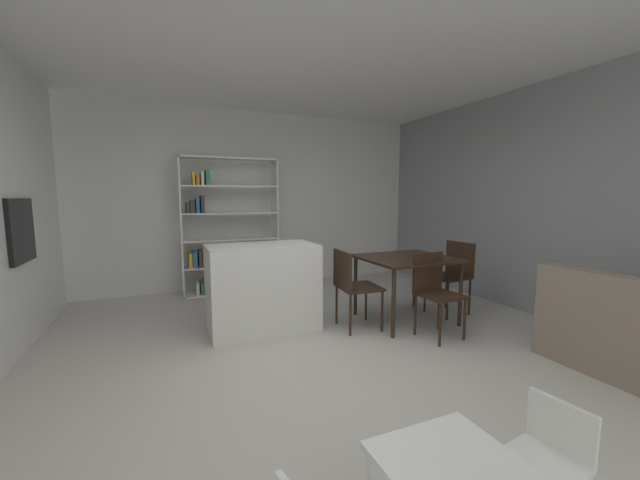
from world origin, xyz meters
name	(u,v)px	position (x,y,z in m)	size (l,w,h in m)	color
ground_plane	(311,362)	(0.00, 0.00, 0.00)	(8.52, 8.52, 0.00)	beige
ceiling_slab	(310,21)	(0.00, 0.00, 2.85)	(6.19, 6.20, 0.06)	white
back_partition	(241,200)	(0.00, 3.07, 1.41)	(6.19, 0.06, 2.82)	silver
right_partition_gray	(554,201)	(3.06, 0.00, 1.41)	(0.06, 6.20, 2.82)	gray
built_in_oven	(21,230)	(-2.39, 1.36, 1.15)	(0.06, 0.59, 0.60)	black
kitchen_island	(263,287)	(-0.18, 0.99, 0.47)	(1.16, 0.66, 0.94)	silver
open_bookshelf	(221,227)	(-0.37, 2.74, 1.01)	(1.43, 0.35, 2.04)	white
child_chair_right	(548,459)	(0.35, -1.90, 0.33)	(0.32, 0.32, 0.57)	white
dining_table	(406,264)	(1.44, 0.59, 0.68)	(1.02, 0.93, 0.76)	black
dining_chair_near	(434,287)	(1.43, 0.10, 0.52)	(0.43, 0.44, 0.87)	black
dining_chair_island_side	(351,282)	(0.71, 0.60, 0.53)	(0.47, 0.49, 0.88)	black
dining_chair_window_side	(453,270)	(2.16, 0.60, 0.54)	(0.48, 0.47, 0.90)	black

